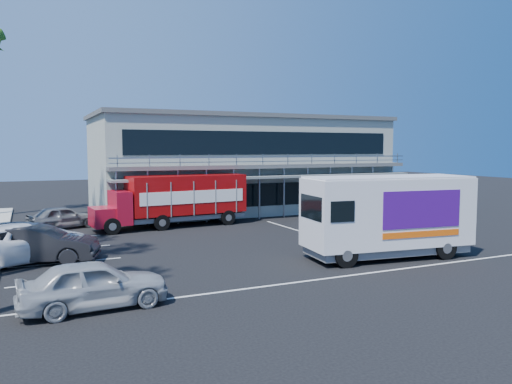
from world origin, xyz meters
name	(u,v)px	position (x,y,z in m)	size (l,w,h in m)	color
ground	(302,245)	(0.00, 0.00, 0.00)	(120.00, 120.00, 0.00)	black
building	(241,163)	(3.00, 14.94, 3.66)	(22.40, 12.00, 7.30)	#9AA194
red_truck	(177,199)	(-4.03, 8.44, 1.74)	(9.57, 3.06, 3.17)	maroon
white_van	(387,215)	(1.99, -4.05, 1.92)	(7.63, 3.35, 3.61)	silver
parked_car_a	(94,284)	(-10.67, -6.00, 0.75)	(1.76, 4.38, 1.49)	#A0A3A6
parked_car_b	(38,244)	(-12.09, 1.20, 0.81)	(1.71, 4.89, 1.61)	black
parked_car_c	(27,243)	(-12.50, 1.73, 0.83)	(2.74, 5.95, 1.65)	white
parked_car_d	(27,237)	(-12.50, 4.00, 0.70)	(1.96, 4.83, 1.40)	#2A3038
parked_car_e	(63,217)	(-10.54, 10.54, 0.69)	(1.63, 4.05, 1.38)	slate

